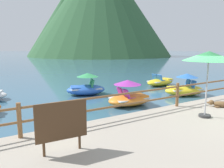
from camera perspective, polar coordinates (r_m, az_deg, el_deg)
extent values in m
plane|color=#38607A|center=(45.09, -23.17, 5.31)|extent=(200.00, 200.00, 0.00)
cylinder|color=brown|center=(6.39, -22.61, -8.61)|extent=(0.12, 0.12, 0.95)
cylinder|color=brown|center=(9.32, 16.37, -2.65)|extent=(0.12, 0.12, 0.95)
cylinder|color=brown|center=(9.26, 16.46, -0.64)|extent=(23.80, 0.07, 0.07)
cylinder|color=brown|center=(9.33, 16.35, -2.94)|extent=(23.80, 0.07, 0.07)
cube|color=beige|center=(5.17, -12.80, -9.17)|extent=(1.10, 0.11, 0.80)
cube|color=#4C331E|center=(5.16, -12.76, -9.22)|extent=(1.18, 0.10, 0.88)
cylinder|color=#4C331E|center=(5.30, -17.02, -15.58)|extent=(0.06, 0.06, 0.35)
cylinder|color=#4C331E|center=(5.49, -8.30, -14.31)|extent=(0.06, 0.06, 0.35)
cylinder|color=#B2B2B7|center=(8.14, 23.04, -1.02)|extent=(0.05, 0.05, 2.00)
cone|color=#338E4C|center=(8.02, 23.55, 6.59)|extent=(1.70, 1.70, 0.32)
cylinder|color=#333333|center=(8.35, 22.61, -7.51)|extent=(0.40, 0.40, 0.08)
ellipsoid|color=brown|center=(9.89, 26.26, -4.69)|extent=(0.58, 0.67, 0.24)
sphere|color=brown|center=(9.86, 24.07, -4.32)|extent=(0.20, 0.20, 0.20)
ellipsoid|color=brown|center=(9.86, 23.42, -4.39)|extent=(0.13, 0.14, 0.08)
ellipsoid|color=brown|center=(10.05, 25.27, -4.86)|extent=(0.17, 0.20, 0.07)
ellipsoid|color=brown|center=(9.74, 25.32, -5.31)|extent=(0.17, 0.20, 0.07)
ellipsoid|color=orange|center=(10.73, 4.42, -4.05)|extent=(2.20, 1.45, 0.52)
cube|color=silver|center=(10.71, 4.42, -3.57)|extent=(1.72, 1.19, 0.06)
cube|color=purple|center=(10.39, 4.53, -3.59)|extent=(0.42, 0.42, 0.08)
cube|color=purple|center=(10.24, 3.71, -2.51)|extent=(0.22, 0.41, 0.43)
cube|color=purple|center=(10.83, 2.91, -3.02)|extent=(0.42, 0.42, 0.08)
cube|color=purple|center=(10.69, 2.11, -1.98)|extent=(0.22, 0.41, 0.43)
cube|color=orange|center=(11.03, 6.97, -2.90)|extent=(0.51, 0.98, 0.12)
cone|color=purple|center=(10.51, 3.99, 0.45)|extent=(1.35, 1.35, 0.22)
ellipsoid|color=yellow|center=(16.42, 12.25, 0.51)|extent=(2.56, 1.39, 0.51)
cube|color=silver|center=(16.41, 12.26, 0.81)|extent=(2.00, 1.13, 0.06)
cube|color=blue|center=(16.12, 12.47, 0.90)|extent=(0.44, 0.44, 0.08)
cube|color=blue|center=(15.95, 12.09, 1.62)|extent=(0.25, 0.42, 0.43)
cube|color=blue|center=(16.40, 11.26, 1.09)|extent=(0.44, 0.44, 0.08)
cube|color=blue|center=(16.24, 10.87, 1.80)|extent=(0.25, 0.42, 0.43)
cube|color=yellow|center=(16.92, 13.72, 1.22)|extent=(0.62, 0.84, 0.12)
ellipsoid|color=blue|center=(13.09, -6.68, -1.47)|extent=(2.51, 1.91, 0.58)
cube|color=silver|center=(13.07, -6.69, -1.03)|extent=(1.97, 1.54, 0.06)
cube|color=#339956|center=(13.34, -6.15, -0.50)|extent=(0.50, 0.50, 0.08)
cube|color=#339956|center=(13.33, -5.40, 0.46)|extent=(0.31, 0.44, 0.43)
cube|color=#339956|center=(12.83, -5.79, -0.90)|extent=(0.50, 0.50, 0.08)
cube|color=#339956|center=(12.82, -5.01, 0.10)|extent=(0.31, 0.44, 0.43)
cube|color=blue|center=(12.99, -9.36, -0.90)|extent=(0.74, 1.03, 0.12)
cone|color=#339956|center=(12.97, -6.27, 2.33)|extent=(1.57, 1.57, 0.22)
ellipsoid|color=yellow|center=(13.54, 18.06, -1.56)|extent=(2.66, 1.99, 0.56)
cube|color=silver|center=(13.52, 18.08, -1.15)|extent=(2.09, 1.60, 0.06)
cube|color=blue|center=(13.82, 18.17, -0.64)|extent=(0.51, 0.51, 0.08)
cube|color=blue|center=(13.88, 18.85, 0.29)|extent=(0.32, 0.45, 0.43)
cube|color=blue|center=(13.38, 19.33, -1.02)|extent=(0.51, 0.51, 0.08)
cube|color=blue|center=(13.44, 20.02, -0.07)|extent=(0.32, 0.45, 0.43)
cube|color=yellow|center=(13.18, 15.68, -1.04)|extent=(0.78, 1.03, 0.12)
cone|color=blue|center=(13.46, 18.68, 2.09)|extent=(1.57, 1.57, 0.22)
cone|color=#2D5633|center=(69.17, -3.16, 19.87)|extent=(41.69, 41.69, 30.22)
cone|color=#2D5633|center=(70.32, -11.72, 14.55)|extent=(22.93, 22.93, 18.13)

